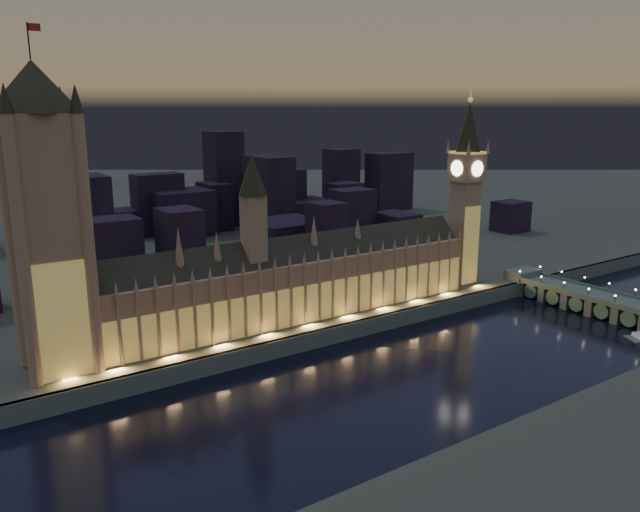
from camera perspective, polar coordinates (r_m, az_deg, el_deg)
ground_plane at (r=257.19m, az=6.13°, el=-10.79°), size 2000.00×2000.00×0.00m
north_bank at (r=721.08m, az=-21.79°, el=4.39°), size 2000.00×960.00×8.00m
embankment_wall at (r=285.53m, az=0.77°, el=-7.33°), size 2000.00×2.50×8.00m
palace_of_westminster at (r=291.57m, az=-2.63°, el=-2.27°), size 202.00×21.85×78.00m
victoria_tower at (r=245.59m, az=-23.78°, el=4.10°), size 31.68×31.68×125.18m
elizabeth_tower at (r=356.73m, az=13.23°, el=6.96°), size 18.00×18.00×106.28m
westminster_bridge at (r=356.49m, az=24.11°, el=-3.94°), size 19.39×113.00×15.90m
city_backdrop at (r=470.24m, az=-10.44°, el=4.05°), size 475.30×215.63×78.22m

